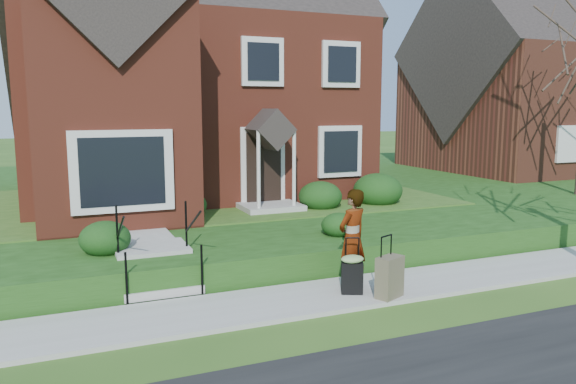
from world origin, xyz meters
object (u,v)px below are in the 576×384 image
woman (352,238)px  suitcase_black (352,272)px  front_steps (155,262)px  suitcase_olive (390,277)px

woman → suitcase_black: (-0.23, -0.42, -0.52)m
front_steps → suitcase_olive: 4.37m
suitcase_olive → front_steps: bearing=122.5°
front_steps → woman: woman is taller
woman → suitcase_black: bearing=40.1°
woman → suitcase_olive: woman is taller
woman → suitcase_black: woman is taller
front_steps → suitcase_olive: bearing=-33.8°
front_steps → suitcase_black: (3.13, -2.00, -0.00)m
front_steps → suitcase_black: front_steps is taller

